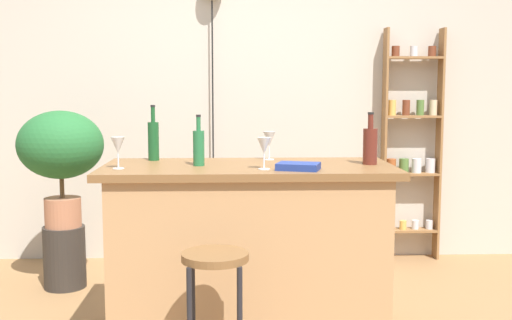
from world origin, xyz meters
TOP-DOWN VIEW (x-y plane):
  - back_wall at (0.00, 1.95)m, footprint 6.40×0.10m
  - kitchen_counter at (0.00, 0.30)m, footprint 1.56×0.70m
  - bar_stool at (-0.16, -0.32)m, footprint 0.30×0.30m
  - spice_shelf at (1.32, 1.81)m, footprint 0.46×0.13m
  - plant_stool at (-1.24, 1.17)m, footprint 0.28×0.28m
  - potted_plant at (-1.24, 1.17)m, footprint 0.57×0.51m
  - bottle_soda_blue at (-0.54, 0.54)m, footprint 0.06×0.06m
  - bottle_sauce_amber at (-0.27, 0.29)m, footprint 0.06×0.06m
  - bottle_wine_red at (0.66, 0.31)m, footprint 0.08×0.08m
  - wine_glass_left at (0.08, 0.12)m, footprint 0.07×0.07m
  - wine_glass_center at (-0.67, 0.18)m, footprint 0.07×0.07m
  - wine_glass_right at (0.13, 0.54)m, footprint 0.07×0.07m
  - cookbook at (0.25, 0.10)m, footprint 0.24×0.20m

SIDE VIEW (x-z plane):
  - plant_stool at x=-1.24m, z-range 0.00..0.42m
  - bar_stool at x=-0.16m, z-range 0.15..0.78m
  - kitchen_counter at x=0.00m, z-range 0.00..0.95m
  - spice_shelf at x=1.32m, z-range 0.01..1.83m
  - potted_plant at x=-1.24m, z-range 0.55..1.34m
  - cookbook at x=0.25m, z-range 0.95..0.98m
  - bottle_sauce_amber at x=-0.27m, z-range 0.91..1.19m
  - bottle_wine_red at x=0.66m, z-range 0.91..1.20m
  - wine_glass_left at x=0.08m, z-range 0.98..1.15m
  - wine_glass_center at x=-0.67m, z-range 0.98..1.15m
  - wine_glass_right at x=0.13m, z-range 0.98..1.15m
  - bottle_soda_blue at x=-0.54m, z-range 0.91..1.23m
  - back_wall at x=0.00m, z-range 0.00..2.80m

